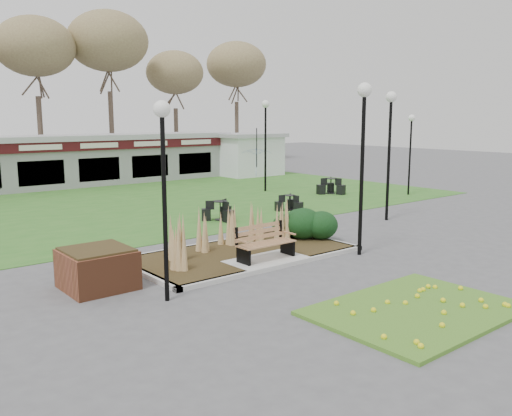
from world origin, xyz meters
TOP-DOWN VIEW (x-y plane):
  - ground at (0.00, 0.00)m, footprint 100.00×100.00m
  - lawn at (0.00, 12.00)m, footprint 34.00×16.00m
  - flower_bed at (0.00, -4.60)m, footprint 4.20×3.00m
  - planting_bed at (1.27, 1.35)m, footprint 6.75×3.40m
  - park_bench at (0.00, 0.25)m, footprint 1.70×0.66m
  - brick_planter at (-4.40, 1.00)m, footprint 1.50×1.50m
  - food_pavilion at (0.00, 19.96)m, footprint 24.60×3.40m
  - service_hut at (13.50, 18.00)m, footprint 4.40×3.40m
  - lamp_post_near_left at (2.72, -0.80)m, footprint 0.40×0.40m
  - lamp_post_near_right at (7.64, 2.01)m, footprint 0.40×0.40m
  - lamp_post_mid_left at (-3.60, -0.78)m, footprint 0.35×0.35m
  - lamp_post_mid_right at (9.25, 11.15)m, footprint 0.40×0.40m
  - lamp_post_far_right at (14.00, 5.52)m, footprint 0.33×0.33m
  - bistro_set_b at (2.62, 5.97)m, footprint 1.39×1.21m
  - bistro_set_c at (6.16, 5.91)m, footprint 1.20×1.16m
  - bistro_set_d at (11.23, 8.27)m, footprint 1.45×1.44m
  - patio_umbrella at (10.16, 13.00)m, footprint 1.88×1.92m

SIDE VIEW (x-z plane):
  - ground at x=0.00m, z-range 0.00..0.00m
  - lawn at x=0.00m, z-range 0.00..0.02m
  - flower_bed at x=0.00m, z-range -0.01..0.15m
  - bistro_set_c at x=6.16m, z-range -0.09..0.56m
  - bistro_set_b at x=2.62m, z-range -0.10..0.63m
  - bistro_set_d at x=11.23m, z-range -0.11..0.68m
  - planting_bed at x=1.27m, z-range -0.27..1.00m
  - brick_planter at x=-4.40m, z-range 0.00..0.95m
  - park_bench at x=0.00m, z-range 0.12..1.05m
  - patio_umbrella at x=10.16m, z-range 0.30..2.50m
  - service_hut at x=13.50m, z-range 0.04..2.86m
  - food_pavilion at x=0.00m, z-range 0.03..2.93m
  - lamp_post_far_right at x=14.00m, z-range 0.92..4.96m
  - lamp_post_mid_left at x=-3.60m, z-range 0.98..5.24m
  - lamp_post_mid_right at x=9.25m, z-range 1.09..5.87m
  - lamp_post_near_left at x=2.72m, z-range 1.11..5.97m
  - lamp_post_near_right at x=7.64m, z-range 1.11..5.97m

